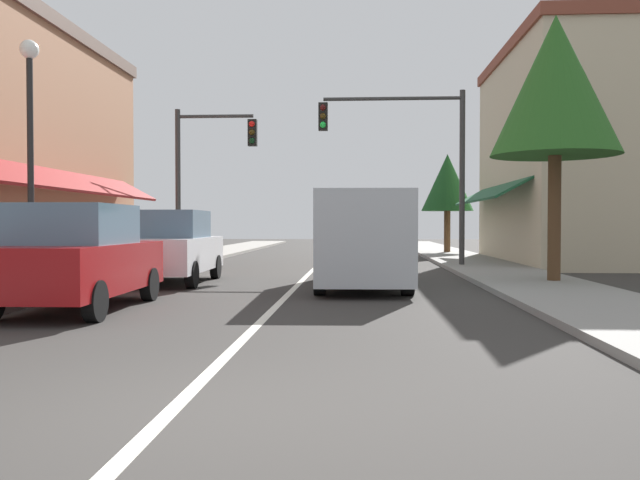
{
  "coord_description": "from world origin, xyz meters",
  "views": [
    {
      "loc": [
        1.44,
        -4.73,
        1.44
      ],
      "look_at": [
        0.39,
        13.04,
        1.01
      ],
      "focal_mm": 37.02,
      "sensor_mm": 36.0,
      "label": 1
    }
  ],
  "objects_px": {
    "van_in_lane": "(361,237)",
    "parked_car_nearest_left": "(78,258)",
    "tree_right_near": "(555,87)",
    "street_lamp_left_near": "(30,126)",
    "parked_car_second_left": "(172,247)",
    "tree_right_far": "(447,183)",
    "traffic_signal_mast_arm": "(413,148)",
    "traffic_signal_left_corner": "(204,163)"
  },
  "relations": [
    {
      "from": "van_in_lane",
      "to": "street_lamp_left_near",
      "type": "xyz_separation_m",
      "value": [
        -6.38,
        -2.49,
        2.19
      ]
    },
    {
      "from": "parked_car_second_left",
      "to": "tree_right_far",
      "type": "bearing_deg",
      "value": 59.66
    },
    {
      "from": "traffic_signal_mast_arm",
      "to": "traffic_signal_left_corner",
      "type": "distance_m",
      "value": 7.1
    },
    {
      "from": "parked_car_nearest_left",
      "to": "van_in_lane",
      "type": "xyz_separation_m",
      "value": [
        4.73,
        4.14,
        0.27
      ]
    },
    {
      "from": "traffic_signal_left_corner",
      "to": "tree_right_near",
      "type": "xyz_separation_m",
      "value": [
        9.88,
        -6.65,
        1.1
      ]
    },
    {
      "from": "parked_car_second_left",
      "to": "traffic_signal_mast_arm",
      "type": "bearing_deg",
      "value": 41.86
    },
    {
      "from": "parked_car_nearest_left",
      "to": "tree_right_near",
      "type": "relative_size",
      "value": 0.65
    },
    {
      "from": "van_in_lane",
      "to": "parked_car_nearest_left",
      "type": "bearing_deg",
      "value": -140.54
    },
    {
      "from": "traffic_signal_mast_arm",
      "to": "tree_right_near",
      "type": "relative_size",
      "value": 0.92
    },
    {
      "from": "parked_car_nearest_left",
      "to": "tree_right_far",
      "type": "xyz_separation_m",
      "value": [
        8.85,
        20.68,
        2.49
      ]
    },
    {
      "from": "tree_right_near",
      "to": "van_in_lane",
      "type": "bearing_deg",
      "value": -169.12
    },
    {
      "from": "van_in_lane",
      "to": "street_lamp_left_near",
      "type": "bearing_deg",
      "value": -160.38
    },
    {
      "from": "parked_car_nearest_left",
      "to": "traffic_signal_left_corner",
      "type": "relative_size",
      "value": 0.77
    },
    {
      "from": "van_in_lane",
      "to": "tree_right_near",
      "type": "bearing_deg",
      "value": 9.18
    },
    {
      "from": "parked_car_second_left",
      "to": "tree_right_far",
      "type": "xyz_separation_m",
      "value": [
        8.71,
        15.6,
        2.49
      ]
    },
    {
      "from": "street_lamp_left_near",
      "to": "tree_right_near",
      "type": "bearing_deg",
      "value": 17.12
    },
    {
      "from": "van_in_lane",
      "to": "street_lamp_left_near",
      "type": "height_order",
      "value": "street_lamp_left_near"
    },
    {
      "from": "tree_right_near",
      "to": "tree_right_far",
      "type": "xyz_separation_m",
      "value": [
        -0.41,
        15.67,
        -1.28
      ]
    },
    {
      "from": "parked_car_second_left",
      "to": "traffic_signal_left_corner",
      "type": "distance_m",
      "value": 7.15
    },
    {
      "from": "van_in_lane",
      "to": "tree_right_near",
      "type": "xyz_separation_m",
      "value": [
        4.52,
        0.87,
        3.5
      ]
    },
    {
      "from": "street_lamp_left_near",
      "to": "traffic_signal_left_corner",
      "type": "bearing_deg",
      "value": 84.17
    },
    {
      "from": "parked_car_nearest_left",
      "to": "tree_right_far",
      "type": "height_order",
      "value": "tree_right_far"
    },
    {
      "from": "van_in_lane",
      "to": "traffic_signal_mast_arm",
      "type": "distance_m",
      "value": 7.55
    },
    {
      "from": "traffic_signal_left_corner",
      "to": "tree_right_far",
      "type": "xyz_separation_m",
      "value": [
        9.47,
        9.02,
        -0.17
      ]
    },
    {
      "from": "parked_car_nearest_left",
      "to": "parked_car_second_left",
      "type": "relative_size",
      "value": 1.0
    },
    {
      "from": "parked_car_second_left",
      "to": "traffic_signal_left_corner",
      "type": "xyz_separation_m",
      "value": [
        -0.76,
        6.59,
        2.67
      ]
    },
    {
      "from": "parked_car_second_left",
      "to": "van_in_lane",
      "type": "relative_size",
      "value": 0.79
    },
    {
      "from": "traffic_signal_mast_arm",
      "to": "tree_right_far",
      "type": "bearing_deg",
      "value": 76.05
    },
    {
      "from": "parked_car_nearest_left",
      "to": "traffic_signal_mast_arm",
      "type": "xyz_separation_m",
      "value": [
        6.43,
        10.95,
        3.05
      ]
    },
    {
      "from": "parked_car_nearest_left",
      "to": "tree_right_near",
      "type": "distance_m",
      "value": 11.18
    },
    {
      "from": "traffic_signal_left_corner",
      "to": "parked_car_second_left",
      "type": "bearing_deg",
      "value": -83.43
    },
    {
      "from": "van_in_lane",
      "to": "traffic_signal_left_corner",
      "type": "height_order",
      "value": "traffic_signal_left_corner"
    },
    {
      "from": "street_lamp_left_near",
      "to": "tree_right_near",
      "type": "height_order",
      "value": "tree_right_near"
    },
    {
      "from": "van_in_lane",
      "to": "tree_right_near",
      "type": "relative_size",
      "value": 0.83
    },
    {
      "from": "tree_right_near",
      "to": "tree_right_far",
      "type": "height_order",
      "value": "tree_right_near"
    },
    {
      "from": "street_lamp_left_near",
      "to": "tree_right_far",
      "type": "relative_size",
      "value": 1.05
    },
    {
      "from": "parked_car_nearest_left",
      "to": "parked_car_second_left",
      "type": "distance_m",
      "value": 5.08
    },
    {
      "from": "traffic_signal_mast_arm",
      "to": "parked_car_nearest_left",
      "type": "bearing_deg",
      "value": -120.43
    },
    {
      "from": "parked_car_second_left",
      "to": "traffic_signal_mast_arm",
      "type": "height_order",
      "value": "traffic_signal_mast_arm"
    },
    {
      "from": "tree_right_far",
      "to": "traffic_signal_mast_arm",
      "type": "bearing_deg",
      "value": -103.95
    },
    {
      "from": "parked_car_nearest_left",
      "to": "traffic_signal_left_corner",
      "type": "bearing_deg",
      "value": 91.8
    },
    {
      "from": "street_lamp_left_near",
      "to": "tree_right_far",
      "type": "bearing_deg",
      "value": 61.13
    }
  ]
}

